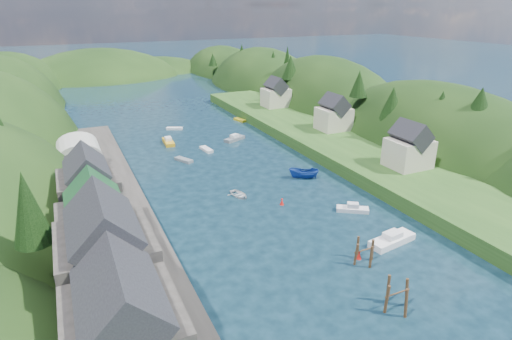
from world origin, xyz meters
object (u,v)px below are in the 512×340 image
piling_cluster_near (397,298)px  channel_buoy_near (359,255)px  channel_buoy_far (282,202)px  piling_cluster_far (364,254)px

piling_cluster_near → channel_buoy_near: (2.41, 9.20, -0.89)m
piling_cluster_near → channel_buoy_far: (1.01, 26.77, -0.89)m
piling_cluster_near → piling_cluster_far: piling_cluster_near is taller
channel_buoy_near → piling_cluster_near: bearing=-104.7°
piling_cluster_near → channel_buoy_near: 9.55m
piling_cluster_far → channel_buoy_far: bearing=94.4°
channel_buoy_near → channel_buoy_far: same height
channel_buoy_near → channel_buoy_far: 17.63m
piling_cluster_near → channel_buoy_near: size_ratio=3.52×
piling_cluster_far → channel_buoy_near: piling_cluster_far is taller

